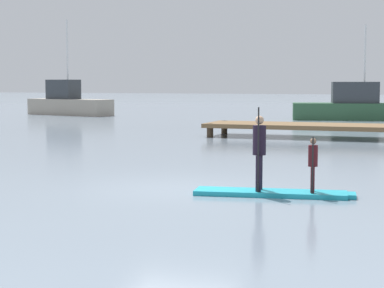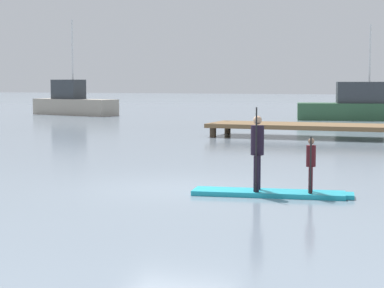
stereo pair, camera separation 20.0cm
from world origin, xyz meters
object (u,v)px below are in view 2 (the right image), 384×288
Objects in this scene: fishing_boat_green_midground at (366,107)px; motor_boat_small_navy at (73,103)px; paddler_child_solo at (311,162)px; paddler_adult at (257,148)px; paddleboard_near at (272,193)px.

motor_boat_small_navy is (-20.46, -0.42, 0.05)m from fishing_boat_green_midground.
paddler_child_solo is 0.16× the size of motor_boat_small_navy.
fishing_boat_green_midground is (-1.04, 30.34, -0.18)m from paddler_adult.
motor_boat_small_navy is at bearing 126.13° from paddleboard_near.
paddleboard_near is 30.33m from fishing_boat_green_midground.
fishing_boat_green_midground reaches higher than paddleboard_near.
motor_boat_small_navy reaches higher than paddleboard_near.
paddler_child_solo is 37.37m from motor_boat_small_navy.
motor_boat_small_navy is (-21.50, 29.92, -0.13)m from paddler_adult.
motor_boat_small_navy is at bearing -178.82° from fishing_boat_green_midground.
paddleboard_near is 36.99m from motor_boat_small_navy.
paddler_child_solo is 30.26m from fishing_boat_green_midground.
paddler_child_solo is at bearing 8.25° from paddler_adult.
paddler_adult is at bearing -88.04° from fishing_boat_green_midground.
fishing_boat_green_midground is 1.26× the size of motor_boat_small_navy.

